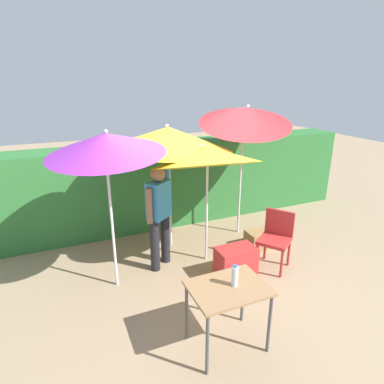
% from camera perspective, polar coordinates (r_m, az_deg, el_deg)
% --- Properties ---
extents(ground_plane, '(24.00, 24.00, 0.00)m').
position_cam_1_polar(ground_plane, '(5.32, 1.31, -12.26)').
color(ground_plane, '#9E8466').
extents(hedge_row, '(8.00, 0.70, 1.62)m').
position_cam_1_polar(hedge_row, '(6.45, -5.06, 1.45)').
color(hedge_row, '#2D7033').
rests_on(hedge_row, ground_plane).
extents(umbrella_rainbow, '(1.65, 1.62, 2.57)m').
position_cam_1_polar(umbrella_rainbow, '(5.75, 9.35, 13.01)').
color(umbrella_rainbow, silver).
rests_on(umbrella_rainbow, ground_plane).
extents(umbrella_orange, '(1.68, 1.67, 2.11)m').
position_cam_1_polar(umbrella_orange, '(4.77, 2.27, 6.22)').
color(umbrella_orange, silver).
rests_on(umbrella_orange, ground_plane).
extents(umbrella_yellow, '(2.11, 2.10, 2.15)m').
position_cam_1_polar(umbrella_yellow, '(5.24, -4.22, 9.29)').
color(umbrella_yellow, silver).
rests_on(umbrella_yellow, ground_plane).
extents(umbrella_navy, '(1.49, 1.49, 2.26)m').
position_cam_1_polar(umbrella_navy, '(4.16, -14.80, 8.13)').
color(umbrella_navy, silver).
rests_on(umbrella_navy, ground_plane).
extents(person_vendor, '(0.49, 0.40, 1.88)m').
position_cam_1_polar(person_vendor, '(4.86, -5.78, -3.16)').
color(person_vendor, black).
rests_on(person_vendor, ground_plane).
extents(chair_plastic, '(0.61, 0.61, 0.89)m').
position_cam_1_polar(chair_plastic, '(5.17, 14.48, -7.46)').
color(chair_plastic, '#B72D2D').
rests_on(chair_plastic, ground_plane).
extents(cooler_box, '(0.57, 0.35, 0.47)m').
position_cam_1_polar(cooler_box, '(4.92, 7.66, -12.11)').
color(cooler_box, red).
rests_on(cooler_box, ground_plane).
extents(crate_cardboard, '(0.46, 0.33, 0.30)m').
position_cam_1_polar(crate_cardboard, '(5.82, 11.73, -8.05)').
color(crate_cardboard, '#9E7A4C').
rests_on(crate_cardboard, ground_plane).
extents(folding_table, '(0.80, 0.60, 0.75)m').
position_cam_1_polar(folding_table, '(3.57, 6.30, -17.34)').
color(folding_table, '#4C4C51').
rests_on(folding_table, ground_plane).
extents(bottle_water, '(0.07, 0.07, 0.24)m').
position_cam_1_polar(bottle_water, '(3.49, 7.49, -14.32)').
color(bottle_water, silver).
rests_on(bottle_water, folding_table).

